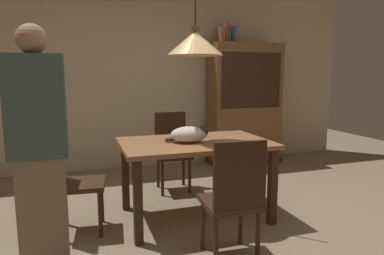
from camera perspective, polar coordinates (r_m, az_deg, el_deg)
ground at (r=3.02m, az=5.22°, el=-18.29°), size 10.00×10.00×0.00m
back_wall at (r=5.23m, az=-6.39°, el=9.53°), size 6.40×0.10×2.90m
dining_table at (r=3.27m, az=0.52°, el=-4.02°), size 1.40×0.90×0.75m
chair_far_back at (r=4.12m, az=-3.38°, el=-3.32°), size 0.43×0.43×0.93m
chair_left_side at (r=3.15m, az=-19.56°, el=-7.63°), size 0.44×0.44×0.93m
chair_near_front at (r=2.52m, az=7.00°, el=-11.22°), size 0.42×0.42×0.93m
cat_sleeping at (r=3.17m, az=-0.33°, el=-1.14°), size 0.39×0.27×0.16m
pendant_lamp at (r=3.20m, az=0.54°, el=13.97°), size 0.52×0.52×1.30m
hutch_bookcase at (r=5.39m, az=8.71°, el=3.49°), size 1.12×0.45×1.85m
book_brown_thick at (r=5.23m, az=4.75°, el=15.16°), size 0.06×0.24×0.22m
book_red_tall at (r=5.26m, az=5.45°, el=15.44°), size 0.04×0.22×0.28m
book_green_slim at (r=5.27m, az=5.96°, el=15.30°), size 0.03×0.20×0.26m
book_blue_wide at (r=5.30m, az=6.54°, el=15.16°), size 0.06×0.24×0.24m
person_standing at (r=2.46m, az=-24.14°, el=-4.14°), size 0.36×0.22×1.69m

